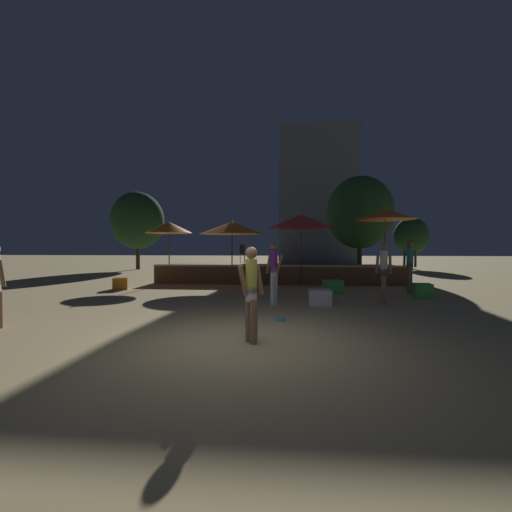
{
  "coord_description": "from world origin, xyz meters",
  "views": [
    {
      "loc": [
        0.96,
        -5.71,
        1.63
      ],
      "look_at": [
        0.0,
        4.53,
        1.37
      ],
      "focal_mm": 24.0,
      "sensor_mm": 36.0,
      "label": 1
    }
  ],
  "objects_px": {
    "patio_umbrella_1": "(385,214)",
    "background_tree_2": "(138,221)",
    "person_1": "(274,271)",
    "cube_seat_0": "(423,291)",
    "bistro_chair_0": "(294,252)",
    "bistro_chair_1": "(243,252)",
    "person_0": "(384,271)",
    "person_3": "(410,264)",
    "frisbee_disc": "(280,319)",
    "cube_seat_2": "(121,283)",
    "patio_umbrella_3": "(169,228)",
    "background_tree_0": "(360,213)",
    "patio_umbrella_2": "(232,228)",
    "cube_seat_3": "(320,297)",
    "person_4": "(251,292)",
    "background_tree_1": "(411,236)",
    "cube_seat_1": "(333,287)",
    "patio_umbrella_0": "(301,221)"
  },
  "relations": [
    {
      "from": "person_1",
      "to": "frisbee_disc",
      "type": "bearing_deg",
      "value": -148.8
    },
    {
      "from": "person_0",
      "to": "patio_umbrella_1",
      "type": "bearing_deg",
      "value": -4.17
    },
    {
      "from": "cube_seat_1",
      "to": "background_tree_0",
      "type": "bearing_deg",
      "value": 73.39
    },
    {
      "from": "person_4",
      "to": "background_tree_2",
      "type": "xyz_separation_m",
      "value": [
        -10.43,
        18.56,
        2.72
      ]
    },
    {
      "from": "patio_umbrella_3",
      "to": "frisbee_disc",
      "type": "height_order",
      "value": "patio_umbrella_3"
    },
    {
      "from": "frisbee_disc",
      "to": "background_tree_0",
      "type": "distance_m",
      "value": 15.52
    },
    {
      "from": "person_3",
      "to": "background_tree_2",
      "type": "height_order",
      "value": "background_tree_2"
    },
    {
      "from": "patio_umbrella_1",
      "to": "frisbee_disc",
      "type": "distance_m",
      "value": 8.82
    },
    {
      "from": "cube_seat_2",
      "to": "background_tree_2",
      "type": "height_order",
      "value": "background_tree_2"
    },
    {
      "from": "person_0",
      "to": "person_3",
      "type": "bearing_deg",
      "value": -21.19
    },
    {
      "from": "person_4",
      "to": "bistro_chair_0",
      "type": "height_order",
      "value": "bistro_chair_0"
    },
    {
      "from": "person_1",
      "to": "background_tree_2",
      "type": "bearing_deg",
      "value": 60.94
    },
    {
      "from": "patio_umbrella_1",
      "to": "bistro_chair_1",
      "type": "xyz_separation_m",
      "value": [
        -6.19,
        1.57,
        -1.59
      ]
    },
    {
      "from": "person_1",
      "to": "person_4",
      "type": "height_order",
      "value": "person_1"
    },
    {
      "from": "background_tree_0",
      "to": "person_3",
      "type": "bearing_deg",
      "value": -91.28
    },
    {
      "from": "frisbee_disc",
      "to": "person_4",
      "type": "bearing_deg",
      "value": -103.73
    },
    {
      "from": "patio_umbrella_1",
      "to": "person_1",
      "type": "relative_size",
      "value": 1.87
    },
    {
      "from": "person_3",
      "to": "bistro_chair_0",
      "type": "relative_size",
      "value": 2.07
    },
    {
      "from": "patio_umbrella_1",
      "to": "background_tree_2",
      "type": "xyz_separation_m",
      "value": [
        -15.1,
        9.56,
        0.59
      ]
    },
    {
      "from": "background_tree_0",
      "to": "background_tree_1",
      "type": "bearing_deg",
      "value": 45.59
    },
    {
      "from": "cube_seat_2",
      "to": "cube_seat_3",
      "type": "xyz_separation_m",
      "value": [
        7.38,
        -2.94,
        -0.0
      ]
    },
    {
      "from": "person_1",
      "to": "background_tree_1",
      "type": "xyz_separation_m",
      "value": [
        9.66,
        17.17,
        1.5
      ]
    },
    {
      "from": "bistro_chair_0",
      "to": "bistro_chair_1",
      "type": "relative_size",
      "value": 1.0
    },
    {
      "from": "cube_seat_0",
      "to": "background_tree_2",
      "type": "bearing_deg",
      "value": 139.69
    },
    {
      "from": "cube_seat_0",
      "to": "bistro_chair_0",
      "type": "height_order",
      "value": "bistro_chair_0"
    },
    {
      "from": "cube_seat_1",
      "to": "person_3",
      "type": "relative_size",
      "value": 0.38
    },
    {
      "from": "patio_umbrella_0",
      "to": "bistro_chair_1",
      "type": "height_order",
      "value": "patio_umbrella_0"
    },
    {
      "from": "cube_seat_3",
      "to": "background_tree_0",
      "type": "distance_m",
      "value": 13.18
    },
    {
      "from": "bistro_chair_0",
      "to": "person_4",
      "type": "bearing_deg",
      "value": 35.89
    },
    {
      "from": "cube_seat_2",
      "to": "bistro_chair_1",
      "type": "height_order",
      "value": "bistro_chair_1"
    },
    {
      "from": "patio_umbrella_1",
      "to": "cube_seat_2",
      "type": "bearing_deg",
      "value": -168.92
    },
    {
      "from": "patio_umbrella_1",
      "to": "frisbee_disc",
      "type": "height_order",
      "value": "patio_umbrella_1"
    },
    {
      "from": "cube_seat_1",
      "to": "bistro_chair_1",
      "type": "height_order",
      "value": "bistro_chair_1"
    },
    {
      "from": "person_3",
      "to": "frisbee_disc",
      "type": "height_order",
      "value": "person_3"
    },
    {
      "from": "background_tree_0",
      "to": "background_tree_2",
      "type": "distance_m",
      "value": 15.71
    },
    {
      "from": "bistro_chair_0",
      "to": "bistro_chair_1",
      "type": "distance_m",
      "value": 2.43
    },
    {
      "from": "cube_seat_2",
      "to": "person_0",
      "type": "relative_size",
      "value": 0.4
    },
    {
      "from": "person_0",
      "to": "bistro_chair_0",
      "type": "bearing_deg",
      "value": 32.23
    },
    {
      "from": "patio_umbrella_3",
      "to": "person_0",
      "type": "height_order",
      "value": "patio_umbrella_3"
    },
    {
      "from": "person_3",
      "to": "bistro_chair_0",
      "type": "bearing_deg",
      "value": 79.66
    },
    {
      "from": "patio_umbrella_2",
      "to": "frisbee_disc",
      "type": "bearing_deg",
      "value": -72.48
    },
    {
      "from": "cube_seat_3",
      "to": "bistro_chair_0",
      "type": "bearing_deg",
      "value": 95.27
    },
    {
      "from": "patio_umbrella_2",
      "to": "person_0",
      "type": "distance_m",
      "value": 7.21
    },
    {
      "from": "patio_umbrella_2",
      "to": "cube_seat_0",
      "type": "distance_m",
      "value": 7.92
    },
    {
      "from": "person_0",
      "to": "person_1",
      "type": "bearing_deg",
      "value": 108.56
    },
    {
      "from": "person_3",
      "to": "background_tree_1",
      "type": "relative_size",
      "value": 0.48
    },
    {
      "from": "patio_umbrella_1",
      "to": "person_3",
      "type": "relative_size",
      "value": 1.77
    },
    {
      "from": "patio_umbrella_3",
      "to": "cube_seat_2",
      "type": "height_order",
      "value": "patio_umbrella_3"
    },
    {
      "from": "cube_seat_1",
      "to": "background_tree_2",
      "type": "relative_size",
      "value": 0.12
    },
    {
      "from": "bistro_chair_1",
      "to": "cube_seat_1",
      "type": "bearing_deg",
      "value": -102.52
    }
  ]
}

